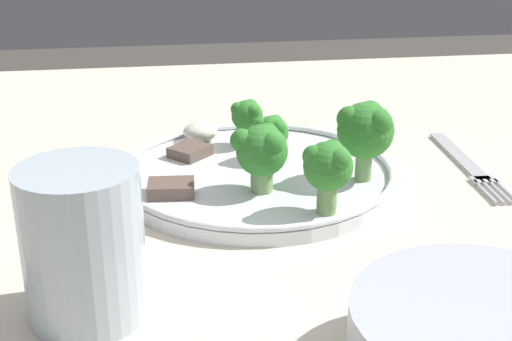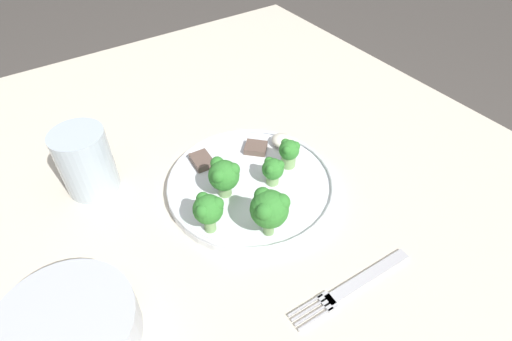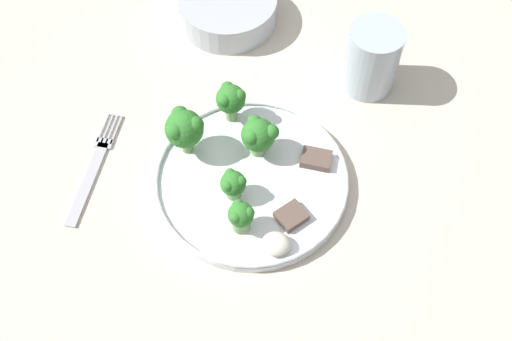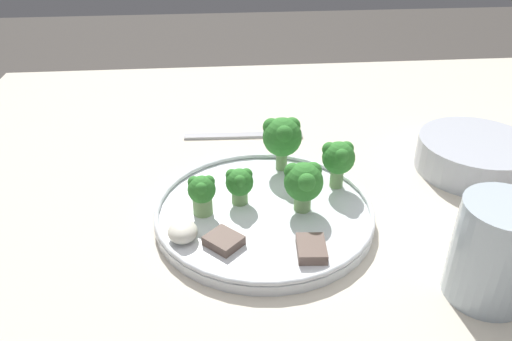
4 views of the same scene
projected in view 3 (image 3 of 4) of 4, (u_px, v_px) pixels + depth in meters
The scene contains 14 objects.
ground_plane at pixel (267, 304), 1.45m from camera, with size 8.00×8.00×0.00m, color #4C4742.
table at pixel (273, 167), 0.93m from camera, with size 1.14×1.13×0.70m.
dinner_plate at pixel (251, 180), 0.80m from camera, with size 0.26×0.26×0.02m.
fork at pixel (94, 168), 0.82m from camera, with size 0.03×0.19×0.00m.
cream_bowl at pixel (228, 10), 0.96m from camera, with size 0.16×0.16×0.05m.
drinking_glass at pixel (371, 62), 0.86m from camera, with size 0.08×0.08×0.10m.
broccoli_floret_near_rim_left at pixel (233, 184), 0.76m from camera, with size 0.03×0.03×0.05m.
broccoli_floret_center_left at pixel (241, 216), 0.74m from camera, with size 0.03×0.03×0.05m.
broccoli_floret_back_left at pixel (258, 135), 0.79m from camera, with size 0.05×0.05×0.06m.
broccoli_floret_front_left at pixel (184, 128), 0.78m from camera, with size 0.05×0.05×0.07m.
broccoli_floret_center_back at pixel (231, 99), 0.82m from camera, with size 0.04×0.04×0.06m.
meat_slice_front_slice at pixel (291, 216), 0.76m from camera, with size 0.05×0.05×0.01m.
meat_slice_middle_slice at pixel (316, 159), 0.81m from camera, with size 0.04×0.03×0.01m.
sauce_dollop at pixel (276, 244), 0.74m from camera, with size 0.04×0.03×0.02m.
Camera 3 is at (0.05, -0.50, 1.40)m, focal length 42.00 mm.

